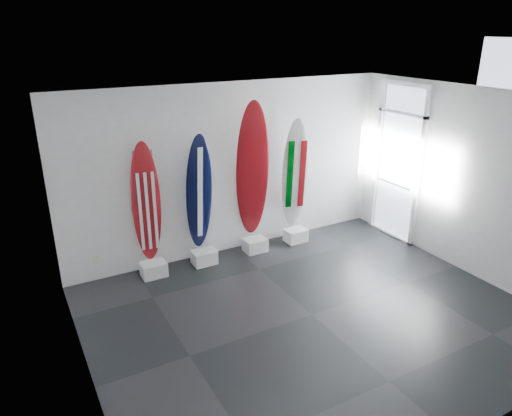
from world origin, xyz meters
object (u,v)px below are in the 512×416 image
surfboard_navy (199,193)px  surfboard_swiss (252,171)px  surfboard_usa (146,203)px  surfboard_italy (295,175)px

surfboard_navy → surfboard_swiss: size_ratio=0.81×
surfboard_usa → surfboard_swiss: 1.91m
surfboard_usa → surfboard_navy: bearing=8.2°
surfboard_swiss → surfboard_italy: surfboard_swiss is taller
surfboard_usa → surfboard_swiss: size_ratio=0.79×
surfboard_navy → surfboard_swiss: surfboard_swiss is taller
surfboard_swiss → surfboard_navy: bearing=-160.8°
surfboard_navy → surfboard_italy: 1.89m
surfboard_italy → surfboard_navy: bearing=-161.7°
surfboard_usa → surfboard_italy: bearing=8.2°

